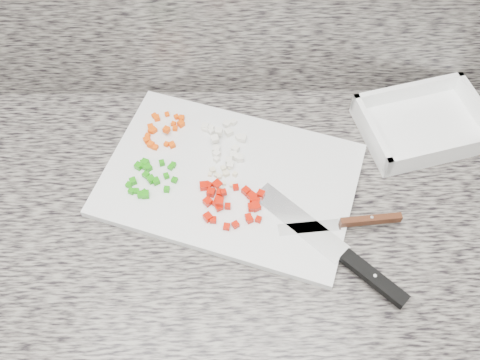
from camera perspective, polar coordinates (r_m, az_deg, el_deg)
The scene contains 11 objects.
cabinet at distance 1.44m, azimuth -3.30°, elevation -12.39°, with size 3.92×0.62×0.86m, color silver.
countertop at distance 1.03m, azimuth -4.51°, elevation -3.42°, with size 3.96×0.64×0.04m, color slate.
cutting_board at distance 1.03m, azimuth -1.13°, elevation 0.06°, with size 0.47×0.32×0.02m, color silver.
carrot_pile at distance 1.10m, azimuth -8.36°, elevation 5.24°, with size 0.08×0.10×0.02m.
onion_pile at distance 1.06m, azimuth -1.55°, elevation 3.97°, with size 0.09×0.12×0.02m.
green_pepper_pile at distance 1.03m, azimuth -9.77°, elevation 0.30°, with size 0.10×0.09×0.01m.
red_pepper_pile at distance 0.99m, azimuth -0.96°, elevation -2.30°, with size 0.12×0.11×0.02m.
garlic_pile at distance 1.02m, azimuth -1.76°, elevation 0.32°, with size 0.06×0.06×0.01m.
chef_knife at distance 0.95m, azimuth 11.36°, elevation -8.13°, with size 0.26×0.25×0.02m.
paring_knife at distance 0.99m, azimuth 12.18°, elevation -4.38°, with size 0.22×0.04×0.02m.
tray at distance 1.16m, azimuth 18.95°, elevation 5.55°, with size 0.28×0.23×0.05m.
Camera 1 is at (0.07, 0.93, 1.77)m, focal length 40.00 mm.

